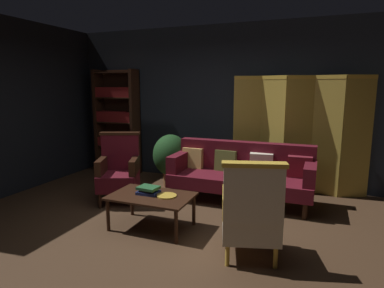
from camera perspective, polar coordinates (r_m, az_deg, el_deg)
The scene contains 14 objects.
ground_plane at distance 4.05m, azimuth -4.31°, elevation -15.23°, with size 10.00×10.00×0.00m, color #3D2819.
back_wall at distance 5.97m, azimuth 5.87°, elevation 6.82°, with size 7.20×0.10×2.80m, color black.
side_wall_left at distance 6.05m, azimuth -28.42°, elevation 5.72°, with size 0.10×3.60×2.80m, color black.
folding_screen at distance 5.56m, azimuth 18.11°, elevation 1.85°, with size 2.15×0.27×1.90m.
bookshelf at distance 6.69m, azimuth -12.88°, elevation 4.17°, with size 0.90×0.32×2.05m.
velvet_couch at distance 5.03m, azimuth 8.64°, elevation -4.74°, with size 2.12×0.78×0.88m.
coffee_table at distance 4.07m, azimuth -7.08°, elevation -9.46°, with size 1.00×0.64×0.42m.
armchair_gilt_accent at distance 3.37m, azimuth 10.26°, elevation -11.67°, with size 0.72×0.71×1.04m.
armchair_wing_left at distance 5.04m, azimuth -12.59°, elevation -4.43°, with size 0.76×0.76×1.04m.
potted_plant at distance 5.68m, azimuth -3.73°, elevation -2.21°, with size 0.62×0.62×0.91m.
book_navy_cloth at distance 4.10m, azimuth -7.61°, elevation -8.38°, with size 0.26×0.19×0.04m, color navy.
book_black_cloth at distance 4.09m, azimuth -7.62°, elevation -7.97°, with size 0.18×0.15×0.03m, color black.
book_green_cloth at distance 4.09m, azimuth -7.63°, elevation -7.58°, with size 0.25×0.19×0.03m, color #1E4C28.
brass_tray at distance 4.00m, azimuth -4.43°, elevation -8.98°, with size 0.24×0.24×0.02m, color gold.
Camera 1 is at (1.62, -3.29, 1.73)m, focal length 30.59 mm.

